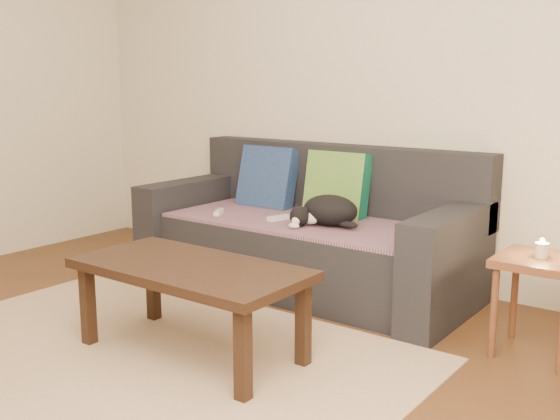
{
  "coord_description": "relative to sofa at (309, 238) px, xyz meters",
  "views": [
    {
      "loc": [
        2.24,
        -1.75,
        1.27
      ],
      "look_at": [
        0.05,
        1.2,
        0.55
      ],
      "focal_mm": 42.0,
      "sensor_mm": 36.0,
      "label": 1
    }
  ],
  "objects": [
    {
      "name": "cushion_navy",
      "position": [
        -0.46,
        0.17,
        0.32
      ],
      "size": [
        0.42,
        0.2,
        0.43
      ],
      "primitive_type": "cube",
      "rotation": [
        -0.25,
        0.0,
        0.0
      ],
      "color": "#11204B",
      "rests_on": "throw_blanket"
    },
    {
      "name": "cat",
      "position": [
        0.22,
        -0.13,
        0.22
      ],
      "size": [
        0.42,
        0.38,
        0.18
      ],
      "rotation": [
        0.0,
        0.0,
        0.24
      ],
      "color": "black",
      "rests_on": "throw_blanket"
    },
    {
      "name": "wii_remote_a",
      "position": [
        -0.51,
        -0.28,
        0.15
      ],
      "size": [
        0.11,
        0.15,
        0.03
      ],
      "primitive_type": "cube",
      "rotation": [
        0.0,
        0.0,
        2.09
      ],
      "color": "white",
      "rests_on": "throw_blanket"
    },
    {
      "name": "rug",
      "position": [
        0.0,
        -1.42,
        -0.3
      ],
      "size": [
        2.5,
        1.8,
        0.01
      ],
      "primitive_type": "cube",
      "color": "tan",
      "rests_on": "ground"
    },
    {
      "name": "coffee_table",
      "position": [
        0.17,
        -1.23,
        0.08
      ],
      "size": [
        1.11,
        0.56,
        0.45
      ],
      "color": "black",
      "rests_on": "rug"
    },
    {
      "name": "throw_blanket",
      "position": [
        0.0,
        -0.09,
        0.12
      ],
      "size": [
        1.66,
        0.74,
        0.02
      ],
      "primitive_type": "cube",
      "color": "#372444",
      "rests_on": "sofa"
    },
    {
      "name": "ground",
      "position": [
        0.0,
        -1.57,
        -0.31
      ],
      "size": [
        4.5,
        4.5,
        0.0
      ],
      "primitive_type": "plane",
      "color": "brown",
      "rests_on": "ground"
    },
    {
      "name": "side_table",
      "position": [
        1.47,
        -0.26,
        0.08
      ],
      "size": [
        0.38,
        0.38,
        0.47
      ],
      "color": "brown",
      "rests_on": "ground"
    },
    {
      "name": "candle",
      "position": [
        1.47,
        -0.26,
        0.2
      ],
      "size": [
        0.06,
        0.06,
        0.09
      ],
      "color": "beige",
      "rests_on": "side_table"
    },
    {
      "name": "sofa",
      "position": [
        0.0,
        0.0,
        0.0
      ],
      "size": [
        2.1,
        0.94,
        0.87
      ],
      "color": "#232328",
      "rests_on": "ground"
    },
    {
      "name": "wii_remote_b",
      "position": [
        -0.1,
        -0.19,
        0.15
      ],
      "size": [
        0.07,
        0.15,
        0.03
      ],
      "primitive_type": "cube",
      "rotation": [
        0.0,
        0.0,
        1.32
      ],
      "color": "white",
      "rests_on": "throw_blanket"
    },
    {
      "name": "cushion_green",
      "position": [
        0.09,
        0.17,
        0.32
      ],
      "size": [
        0.42,
        0.18,
        0.43
      ],
      "primitive_type": "cube",
      "rotation": [
        -0.18,
        0.0,
        0.0
      ],
      "color": "#0E5D45",
      "rests_on": "throw_blanket"
    },
    {
      "name": "back_wall",
      "position": [
        0.0,
        0.43,
        0.99
      ],
      "size": [
        4.5,
        0.04,
        2.6
      ],
      "primitive_type": "cube",
      "color": "beige",
      "rests_on": "ground"
    }
  ]
}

